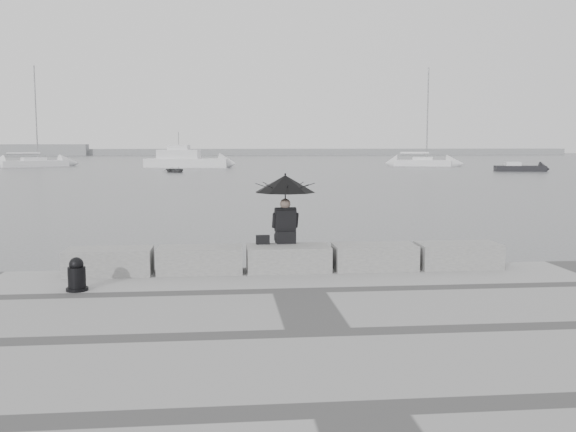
{
  "coord_description": "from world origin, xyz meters",
  "views": [
    {
      "loc": [
        -1.23,
        -12.64,
        2.97
      ],
      "look_at": [
        0.34,
        3.0,
        1.19
      ],
      "focal_mm": 40.0,
      "sensor_mm": 36.0,
      "label": 1
    }
  ],
  "objects": [
    {
      "name": "bag",
      "position": [
        -0.48,
        -0.17,
        1.09
      ],
      "size": [
        0.27,
        0.15,
        0.17
      ],
      "primitive_type": "cube",
      "color": "black",
      "rests_on": "stone_block_centre"
    },
    {
      "name": "small_motorboat",
      "position": [
        30.53,
        53.62,
        0.32
      ],
      "size": [
        5.43,
        2.55,
        1.1
      ],
      "rotation": [
        0.0,
        0.0,
        -0.19
      ],
      "color": "black",
      "rests_on": "ground"
    },
    {
      "name": "stone_block_left",
      "position": [
        -1.7,
        -0.45,
        0.75
      ],
      "size": [
        1.6,
        0.8,
        0.5
      ],
      "primitive_type": "cube",
      "color": "slate",
      "rests_on": "promenade"
    },
    {
      "name": "stone_block_far_right",
      "position": [
        3.4,
        -0.45,
        0.75
      ],
      "size": [
        1.6,
        0.8,
        0.5
      ],
      "primitive_type": "cube",
      "color": "slate",
      "rests_on": "promenade"
    },
    {
      "name": "stone_block_far_left",
      "position": [
        -3.4,
        -0.45,
        0.75
      ],
      "size": [
        1.6,
        0.8,
        0.5
      ],
      "primitive_type": "cube",
      "color": "slate",
      "rests_on": "promenade"
    },
    {
      "name": "sailboat_right",
      "position": [
        25.02,
        70.18,
        0.53
      ],
      "size": [
        7.75,
        4.96,
        12.9
      ],
      "rotation": [
        0.0,
        0.0,
        -0.38
      ],
      "color": "white",
      "rests_on": "ground"
    },
    {
      "name": "distant_landmass",
      "position": [
        -8.14,
        154.51,
        0.9
      ],
      "size": [
        180.0,
        8.0,
        2.8
      ],
      "color": "gray",
      "rests_on": "ground"
    },
    {
      "name": "motor_cruiser",
      "position": [
        -5.78,
        68.5,
        0.89
      ],
      "size": [
        10.67,
        4.55,
        4.5
      ],
      "rotation": [
        0.0,
        0.0,
        -0.17
      ],
      "color": "white",
      "rests_on": "ground"
    },
    {
      "name": "sailboat_left",
      "position": [
        -25.44,
        72.53,
        0.52
      ],
      "size": [
        8.21,
        6.43,
        12.9
      ],
      "rotation": [
        0.0,
        0.0,
        0.57
      ],
      "color": "white",
      "rests_on": "ground"
    },
    {
      "name": "mooring_bollard",
      "position": [
        -3.7,
        -1.77,
        0.74
      ],
      "size": [
        0.37,
        0.37,
        0.58
      ],
      "color": "black",
      "rests_on": "promenade"
    },
    {
      "name": "dinghy",
      "position": [
        -6.19,
        54.79,
        0.25
      ],
      "size": [
        3.06,
        2.73,
        0.49
      ],
      "primitive_type": "imported",
      "rotation": [
        0.0,
        0.0,
        0.65
      ],
      "color": "slate",
      "rests_on": "ground"
    },
    {
      "name": "stone_block_centre",
      "position": [
        0.0,
        -0.45,
        0.75
      ],
      "size": [
        1.6,
        0.8,
        0.5
      ],
      "primitive_type": "cube",
      "color": "slate",
      "rests_on": "promenade"
    },
    {
      "name": "seated_person",
      "position": [
        -0.02,
        -0.06,
        2.02
      ],
      "size": [
        1.21,
        1.21,
        1.39
      ],
      "rotation": [
        0.0,
        0.0,
        0.1
      ],
      "color": "black",
      "rests_on": "stone_block_centre"
    },
    {
      "name": "ground",
      "position": [
        0.0,
        0.0,
        0.0
      ],
      "size": [
        360.0,
        360.0,
        0.0
      ],
      "primitive_type": "plane",
      "color": "#47494C",
      "rests_on": "ground"
    },
    {
      "name": "stone_block_right",
      "position": [
        1.7,
        -0.45,
        0.75
      ],
      "size": [
        1.6,
        0.8,
        0.5
      ],
      "primitive_type": "cube",
      "color": "slate",
      "rests_on": "promenade"
    }
  ]
}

